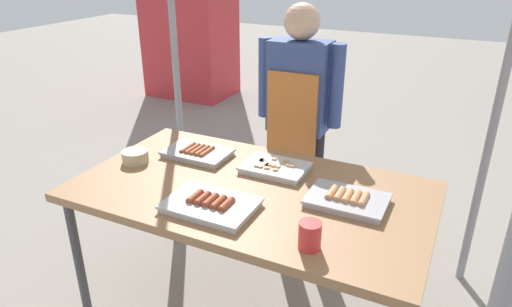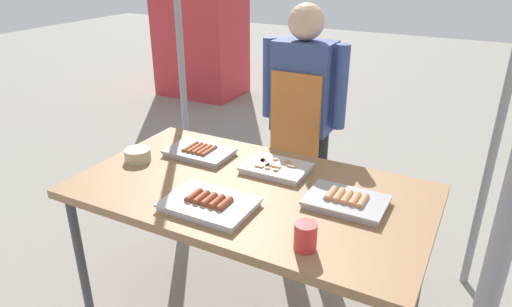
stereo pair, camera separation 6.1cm
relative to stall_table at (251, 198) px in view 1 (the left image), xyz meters
name	(u,v)px [view 1 (the left image)]	position (x,y,z in m)	size (l,w,h in m)	color
stall_table	(251,198)	(0.00, 0.00, 0.00)	(1.60, 0.90, 0.75)	#9E724C
tray_grilled_sausages	(197,153)	(-0.41, 0.19, 0.07)	(0.34, 0.22, 0.05)	#ADADB2
tray_meat_skewers	(275,168)	(0.03, 0.20, 0.07)	(0.31, 0.22, 0.04)	silver
tray_pork_links	(211,205)	(-0.07, -0.24, 0.07)	(0.37, 0.26, 0.05)	silver
tray_spring_rolls	(347,200)	(0.43, 0.05, 0.07)	(0.33, 0.24, 0.05)	#ADADB2
condiment_bowl	(135,156)	(-0.65, -0.01, 0.08)	(0.13, 0.13, 0.06)	#BFB28C
drink_cup_near_edge	(310,235)	(0.39, -0.32, 0.11)	(0.08, 0.08, 0.11)	red
vendor_woman	(298,111)	(-0.08, 0.79, 0.17)	(0.52, 0.22, 1.48)	black
neighbor_stall_left	(189,13)	(-2.46, 3.24, 0.32)	(1.00, 0.77, 2.03)	#C63338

